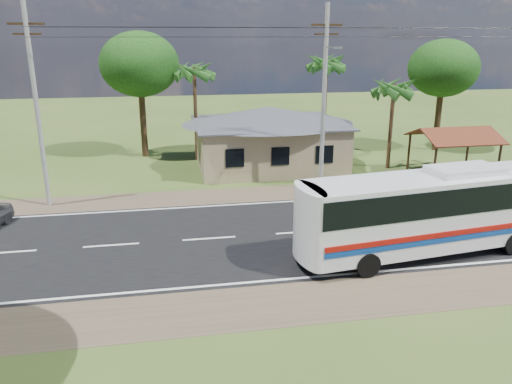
% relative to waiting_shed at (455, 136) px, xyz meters
% --- Properties ---
extents(ground, '(120.00, 120.00, 0.00)m').
position_rel_waiting_shed_xyz_m(ground, '(-13.00, -8.50, -2.73)').
color(ground, '#364E1B').
rests_on(ground, ground).
extents(road, '(120.00, 16.00, 0.03)m').
position_rel_waiting_shed_xyz_m(road, '(-13.00, -8.50, -2.72)').
color(road, black).
rests_on(road, ground).
extents(house, '(12.40, 10.00, 5.00)m').
position_rel_waiting_shed_xyz_m(house, '(-12.00, 4.50, -0.09)').
color(house, tan).
rests_on(house, ground).
extents(waiting_shed, '(5.20, 4.48, 3.35)m').
position_rel_waiting_shed_xyz_m(waiting_shed, '(0.00, 0.00, 0.00)').
color(waiting_shed, '#392614').
rests_on(waiting_shed, ground).
extents(concrete_barrier, '(7.00, 0.30, 0.90)m').
position_rel_waiting_shed_xyz_m(concrete_barrier, '(-1.00, -2.90, -2.28)').
color(concrete_barrier, '#9E9E99').
rests_on(concrete_barrier, ground).
extents(utility_poles, '(32.80, 2.22, 11.00)m').
position_rel_waiting_shed_xyz_m(utility_poles, '(-10.33, -2.01, 3.04)').
color(utility_poles, '#9E9E99').
rests_on(utility_poles, ground).
extents(palm_near, '(2.80, 2.80, 6.70)m').
position_rel_waiting_shed_xyz_m(palm_near, '(-3.50, 2.50, 2.98)').
color(palm_near, '#47301E').
rests_on(palm_near, ground).
extents(palm_mid, '(2.80, 2.80, 8.20)m').
position_rel_waiting_shed_xyz_m(palm_mid, '(-7.00, 7.00, 4.43)').
color(palm_mid, '#47301E').
rests_on(palm_mid, ground).
extents(palm_far, '(2.80, 2.80, 7.70)m').
position_rel_waiting_shed_xyz_m(palm_far, '(-17.00, 7.50, 3.95)').
color(palm_far, '#47301E').
rests_on(palm_far, ground).
extents(tree_behind_house, '(6.00, 6.00, 9.61)m').
position_rel_waiting_shed_xyz_m(tree_behind_house, '(-21.00, 9.50, 4.39)').
color(tree_behind_house, '#47301E').
rests_on(tree_behind_house, ground).
extents(tree_behind_shed, '(5.60, 5.60, 9.02)m').
position_rel_waiting_shed_xyz_m(tree_behind_shed, '(3.00, 7.50, 3.95)').
color(tree_behind_shed, '#47301E').
rests_on(tree_behind_shed, ground).
extents(coach_bus, '(12.64, 4.18, 3.86)m').
position_rel_waiting_shed_xyz_m(coach_bus, '(-7.69, -11.80, -0.52)').
color(coach_bus, silver).
rests_on(coach_bus, ground).
extents(motorcycle, '(1.79, 0.72, 0.92)m').
position_rel_waiting_shed_xyz_m(motorcycle, '(-6.34, -2.20, -2.27)').
color(motorcycle, black).
rests_on(motorcycle, ground).
extents(person, '(0.75, 0.63, 1.74)m').
position_rel_waiting_shed_xyz_m(person, '(-4.08, -4.53, -1.86)').
color(person, '#1B3696').
rests_on(person, ground).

